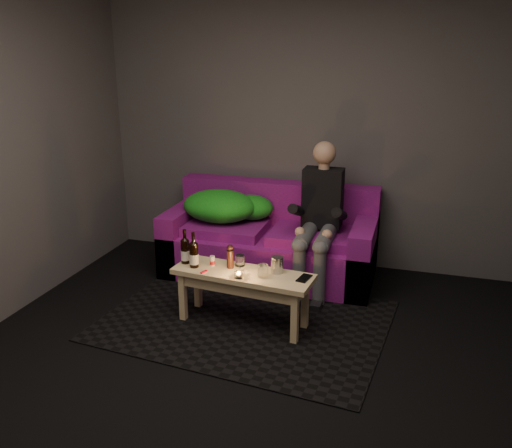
# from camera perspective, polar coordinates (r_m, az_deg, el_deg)

# --- Properties ---
(floor) EXTENTS (4.50, 4.50, 0.00)m
(floor) POSITION_cam_1_polar(r_m,az_deg,el_deg) (3.57, -2.62, -16.72)
(floor) COLOR black
(floor) RESTS_ON ground
(room) EXTENTS (4.50, 4.50, 4.50)m
(room) POSITION_cam_1_polar(r_m,az_deg,el_deg) (3.39, -0.34, 11.44)
(room) COLOR silver
(room) RESTS_ON ground
(rug) EXTENTS (2.27, 1.75, 0.01)m
(rug) POSITION_cam_1_polar(r_m,az_deg,el_deg) (4.30, -1.14, -10.08)
(rug) COLOR black
(rug) RESTS_ON floor
(sofa) EXTENTS (1.90, 0.86, 0.82)m
(sofa) POSITION_cam_1_polar(r_m,az_deg,el_deg) (5.05, 1.56, -2.02)
(sofa) COLOR #6A0E6B
(sofa) RESTS_ON floor
(green_blanket) EXTENTS (0.84, 0.57, 0.29)m
(green_blanket) POSITION_cam_1_polar(r_m,az_deg,el_deg) (5.07, -3.25, 1.86)
(green_blanket) COLOR #177C16
(green_blanket) RESTS_ON sofa
(person) EXTENTS (0.34, 0.79, 1.27)m
(person) POSITION_cam_1_polar(r_m,az_deg,el_deg) (4.69, 6.65, 0.93)
(person) COLOR black
(person) RESTS_ON sofa
(coffee_table) EXTENTS (1.09, 0.44, 0.44)m
(coffee_table) POSITION_cam_1_polar(r_m,az_deg,el_deg) (4.10, -1.39, -6.05)
(coffee_table) COLOR #E2CC84
(coffee_table) RESTS_ON rug
(beer_bottle_a) EXTENTS (0.07, 0.07, 0.27)m
(beer_bottle_a) POSITION_cam_1_polar(r_m,az_deg,el_deg) (4.23, -7.46, -2.80)
(beer_bottle_a) COLOR black
(beer_bottle_a) RESTS_ON coffee_table
(beer_bottle_b) EXTENTS (0.07, 0.07, 0.28)m
(beer_bottle_b) POSITION_cam_1_polar(r_m,az_deg,el_deg) (4.14, -6.56, -3.19)
(beer_bottle_b) COLOR black
(beer_bottle_b) RESTS_ON coffee_table
(salt_shaker) EXTENTS (0.04, 0.04, 0.08)m
(salt_shaker) POSITION_cam_1_polar(r_m,az_deg,el_deg) (4.17, -4.62, -3.89)
(salt_shaker) COLOR silver
(salt_shaker) RESTS_ON coffee_table
(pepper_mill) EXTENTS (0.06, 0.06, 0.14)m
(pepper_mill) POSITION_cam_1_polar(r_m,az_deg,el_deg) (4.12, -2.74, -3.71)
(pepper_mill) COLOR black
(pepper_mill) RESTS_ON coffee_table
(tumbler_back) EXTENTS (0.09, 0.09, 0.09)m
(tumbler_back) POSITION_cam_1_polar(r_m,az_deg,el_deg) (4.16, -1.71, -3.87)
(tumbler_back) COLOR white
(tumbler_back) RESTS_ON coffee_table
(tealight) EXTENTS (0.06, 0.06, 0.05)m
(tealight) POSITION_cam_1_polar(r_m,az_deg,el_deg) (3.96, -1.84, -5.37)
(tealight) COLOR white
(tealight) RESTS_ON coffee_table
(tumbler_front) EXTENTS (0.08, 0.08, 0.10)m
(tumbler_front) POSITION_cam_1_polar(r_m,az_deg,el_deg) (3.96, 0.74, -4.96)
(tumbler_front) COLOR white
(tumbler_front) RESTS_ON coffee_table
(steel_cup) EXTENTS (0.12, 0.12, 0.13)m
(steel_cup) POSITION_cam_1_polar(r_m,az_deg,el_deg) (4.03, 2.23, -4.31)
(steel_cup) COLOR #AEB0B5
(steel_cup) RESTS_ON coffee_table
(smartphone) EXTENTS (0.10, 0.16, 0.01)m
(smartphone) POSITION_cam_1_polar(r_m,az_deg,el_deg) (3.96, 5.10, -5.71)
(smartphone) COLOR black
(smartphone) RESTS_ON coffee_table
(red_lighter) EXTENTS (0.04, 0.07, 0.01)m
(red_lighter) POSITION_cam_1_polar(r_m,az_deg,el_deg) (4.07, -5.50, -5.03)
(red_lighter) COLOR red
(red_lighter) RESTS_ON coffee_table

